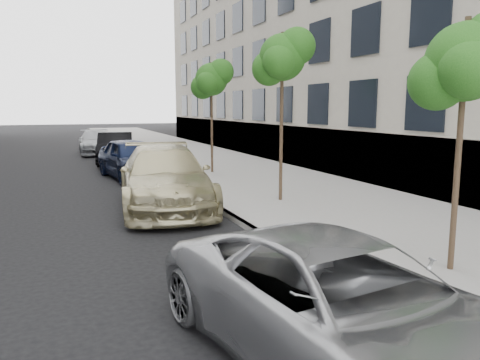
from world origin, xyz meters
TOP-DOWN VIEW (x-y plane):
  - ground at (0.00, 0.00)m, footprint 160.00×160.00m
  - sidewalk at (4.30, 24.00)m, footprint 6.40×72.00m
  - curb at (1.18, 24.00)m, footprint 0.15×72.00m
  - tree_near at (3.23, 1.50)m, footprint 1.63×1.43m
  - tree_mid at (3.23, 8.00)m, footprint 1.69×1.49m
  - tree_far at (3.23, 14.50)m, footprint 1.69×1.49m
  - minivan at (-0.15, -0.21)m, footprint 3.13×5.47m
  - suv at (-0.10, 8.84)m, footprint 3.20×6.30m
  - sedan_blue at (-0.10, 14.87)m, footprint 2.58×5.04m
  - sedan_black at (-0.10, 20.30)m, footprint 2.39×5.03m
  - sedan_rear at (-0.58, 25.84)m, footprint 2.18×5.09m

SIDE VIEW (x-z plane):
  - ground at x=0.00m, z-range 0.00..0.00m
  - sidewalk at x=4.30m, z-range 0.00..0.14m
  - curb at x=1.18m, z-range 0.00..0.14m
  - minivan at x=-0.15m, z-range 0.00..1.44m
  - sedan_rear at x=-0.58m, z-range 0.00..1.46m
  - sedan_black at x=-0.10m, z-range 0.00..1.59m
  - sedan_blue at x=-0.10m, z-range 0.00..1.64m
  - suv at x=-0.10m, z-range 0.00..1.75m
  - tree_near at x=3.23m, z-range 1.46..5.72m
  - tree_far at x=3.23m, z-range 1.65..6.36m
  - tree_mid at x=3.23m, z-range 1.79..6.77m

